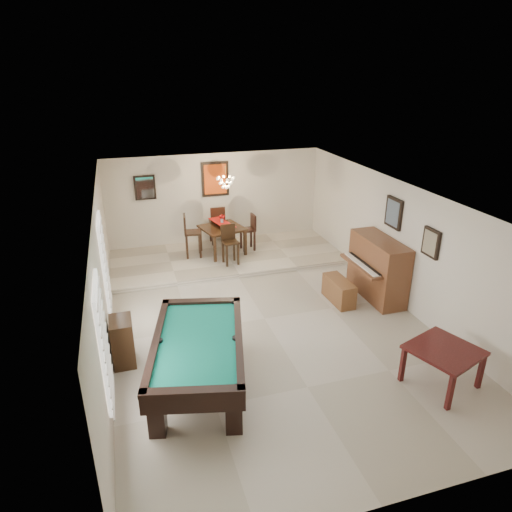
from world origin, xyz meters
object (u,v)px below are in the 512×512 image
pool_table (199,363)px  piano_bench (339,291)px  dining_chair_south (230,245)px  dining_table (223,238)px  dining_chair_north (217,224)px  chandelier (226,178)px  dining_chair_east (248,232)px  flower_vase (222,219)px  upright_piano (371,269)px  dining_chair_west (193,236)px  square_table (441,366)px  apothecary_chest (123,341)px

pool_table → piano_bench: 3.93m
piano_bench → dining_chair_south: (-1.82, 2.43, 0.36)m
dining_table → dining_chair_south: dining_chair_south is taller
dining_chair_north → chandelier: chandelier is taller
dining_chair_east → dining_chair_north: bearing=-140.0°
piano_bench → flower_vase: (-1.85, 3.20, 0.82)m
pool_table → chandelier: chandelier is taller
flower_vase → chandelier: bearing=-73.9°
dining_chair_south → pool_table: bearing=-115.5°
dining_table → dining_chair_east: dining_chair_east is taller
pool_table → upright_piano: bearing=38.2°
pool_table → flower_vase: (1.57, 5.13, 0.66)m
dining_chair_south → dining_chair_west: 1.12m
dining_table → dining_chair_west: 0.80m
square_table → dining_table: (-2.14, 6.23, 0.21)m
square_table → dining_chair_north: bearing=106.8°
dining_chair_south → dining_chair_north: (-0.00, 1.55, 0.04)m
apothecary_chest → dining_chair_south: bearing=50.9°
dining_chair_south → chandelier: bearing=80.1°
pool_table → dining_chair_west: (0.78, 5.13, 0.26)m
pool_table → chandelier: (1.64, 4.89, 1.77)m
flower_vase → dining_chair_east: 0.85m
square_table → dining_table: size_ratio=0.95×
dining_table → dining_chair_north: dining_chair_north is taller
pool_table → chandelier: size_ratio=4.26×
apothecary_chest → dining_chair_south: 4.35m
dining_chair_north → dining_chair_west: 1.13m
piano_bench → upright_piano: bearing=-0.2°
pool_table → dining_table: 5.37m
dining_chair_east → chandelier: bearing=-69.0°
piano_bench → dining_chair_west: (-2.63, 3.19, 0.43)m
pool_table → flower_vase: flower_vase is taller
dining_chair_south → chandelier: 1.66m
piano_bench → dining_chair_east: bearing=109.4°
upright_piano → flower_vase: bearing=129.0°
upright_piano → dining_chair_south: bearing=136.5°
dining_chair_south → dining_chair_north: dining_chair_north is taller
flower_vase → chandelier: chandelier is taller
apothecary_chest → dining_table: dining_table is taller
square_table → upright_piano: upright_piano is taller
apothecary_chest → piano_bench: bearing=11.6°
square_table → dining_chair_south: dining_chair_south is taller
piano_bench → dining_chair_south: size_ratio=0.93×
pool_table → upright_piano: size_ratio=1.57×
square_table → dining_table: dining_table is taller
pool_table → dining_table: bearing=86.3°
chandelier → square_table: bearing=-70.9°
dining_chair_south → dining_chair_east: bearing=44.3°
flower_vase → dining_chair_east: flower_vase is taller
dining_table → chandelier: size_ratio=1.71×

